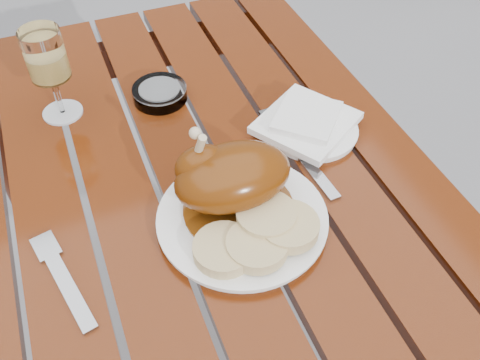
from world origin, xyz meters
name	(u,v)px	position (x,y,z in m)	size (l,w,h in m)	color
table	(207,309)	(0.00, 0.00, 0.38)	(0.80, 1.20, 0.75)	#64270B
dinner_plate	(242,219)	(0.05, -0.09, 0.76)	(0.26, 0.26, 0.02)	white
roast_duck	(229,176)	(0.04, -0.05, 0.82)	(0.18, 0.17, 0.13)	#5F2E0A
bread_dumplings	(259,234)	(0.05, -0.14, 0.78)	(0.19, 0.13, 0.03)	tan
wine_glass	(51,75)	(-0.17, 0.28, 0.84)	(0.07, 0.07, 0.18)	#F3D06E
side_plate	(313,130)	(0.24, 0.06, 0.76)	(0.16, 0.16, 0.01)	white
napkin	(306,123)	(0.23, 0.07, 0.77)	(0.16, 0.15, 0.01)	white
ashtray	(160,93)	(0.01, 0.26, 0.76)	(0.10, 0.10, 0.03)	#B2B7BC
fork	(66,284)	(-0.23, -0.10, 0.75)	(0.02, 0.17, 0.01)	gray
knife	(303,158)	(0.20, 0.01, 0.75)	(0.02, 0.21, 0.01)	gray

